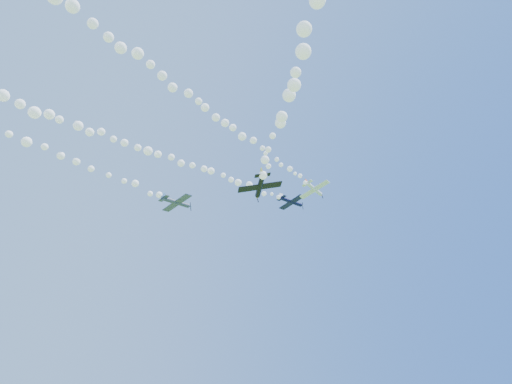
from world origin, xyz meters
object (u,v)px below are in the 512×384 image
plane_white (314,189)px  plane_navy (292,202)px  plane_black (260,186)px  plane_grey (177,202)px

plane_white → plane_navy: plane_navy is taller
plane_white → plane_black: (-24.87, -18.93, -15.92)m
plane_white → plane_grey: plane_white is taller
plane_navy → plane_black: size_ratio=1.22×
plane_grey → plane_white: bearing=-40.5°
plane_navy → plane_grey: plane_navy is taller
plane_white → plane_black: plane_white is taller
plane_white → plane_navy: size_ratio=0.89×
plane_white → plane_grey: size_ratio=0.85×
plane_white → plane_black: bearing=-165.6°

